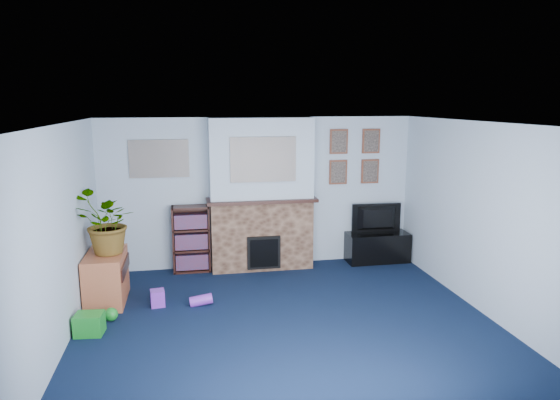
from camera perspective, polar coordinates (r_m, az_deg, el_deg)
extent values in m
cube|color=#0D1933|center=(6.26, 0.76, -13.75)|extent=(5.00, 4.50, 0.01)
cube|color=white|center=(5.68, 0.82, 8.76)|extent=(5.00, 4.50, 0.01)
cube|color=silver|center=(8.03, -2.35, 0.86)|extent=(5.00, 0.04, 2.40)
cube|color=silver|center=(3.79, 7.59, -11.33)|extent=(5.00, 0.04, 2.40)
cube|color=silver|center=(5.92, -23.75, -3.88)|extent=(0.04, 4.50, 2.40)
cube|color=silver|center=(6.79, 21.97, -1.88)|extent=(0.04, 4.50, 2.40)
cube|color=brown|center=(7.98, -2.10, -3.99)|extent=(1.60, 0.40, 1.10)
cube|color=brown|center=(7.75, -2.17, 4.60)|extent=(1.60, 0.40, 1.30)
cube|color=brown|center=(7.82, -2.10, 0.02)|extent=(1.72, 0.50, 0.05)
cube|color=brown|center=(7.84, -1.87, -6.01)|extent=(0.52, 0.08, 0.52)
cube|color=brown|center=(7.80, -1.82, -6.09)|extent=(0.44, 0.02, 0.44)
cube|color=gray|center=(7.53, -1.93, 4.64)|extent=(1.00, 0.03, 0.68)
cube|color=gray|center=(7.86, -13.66, 4.61)|extent=(0.90, 0.03, 0.58)
cube|color=brown|center=(8.19, 6.73, 6.65)|extent=(0.30, 0.03, 0.40)
cube|color=brown|center=(8.36, 10.36, 6.64)|extent=(0.30, 0.03, 0.40)
cube|color=brown|center=(8.24, 6.65, 3.18)|extent=(0.30, 0.03, 0.40)
cube|color=brown|center=(8.42, 10.24, 3.25)|extent=(0.30, 0.03, 0.40)
cube|color=black|center=(8.54, 11.05, -5.43)|extent=(1.03, 0.43, 0.49)
imported|color=black|center=(8.43, 11.12, -2.11)|extent=(0.84, 0.14, 0.48)
cube|color=black|center=(8.08, -10.11, -4.15)|extent=(0.58, 0.02, 1.05)
cube|color=black|center=(7.96, -12.08, -4.46)|extent=(0.03, 0.28, 1.05)
cube|color=black|center=(7.96, -8.12, -4.32)|extent=(0.03, 0.28, 1.05)
cube|color=black|center=(8.11, -9.98, -7.87)|extent=(0.56, 0.28, 0.03)
cube|color=black|center=(8.00, -10.06, -5.60)|extent=(0.56, 0.28, 0.03)
cube|color=black|center=(7.91, -10.14, -3.31)|extent=(0.56, 0.28, 0.03)
cube|color=black|center=(7.83, -10.23, -0.80)|extent=(0.56, 0.28, 0.03)
cube|color=black|center=(8.05, -10.01, -6.85)|extent=(0.50, 0.22, 0.24)
cube|color=black|center=(7.95, -10.09, -4.59)|extent=(0.50, 0.22, 0.24)
cube|color=black|center=(7.87, -10.17, -2.34)|extent=(0.50, 0.22, 0.22)
cube|color=#B45D39|center=(7.10, -19.23, -8.27)|extent=(0.48, 0.87, 0.67)
imported|color=#26661E|center=(6.84, -19.28, -2.49)|extent=(0.97, 1.00, 0.85)
cube|color=gold|center=(7.77, -2.33, 0.67)|extent=(0.10, 0.06, 0.14)
cylinder|color=#B2BFC6|center=(7.82, 0.03, 0.83)|extent=(0.05, 0.05, 0.16)
sphere|color=gray|center=(7.73, -5.63, 0.52)|extent=(0.12, 0.12, 0.12)
cylinder|color=purple|center=(7.92, 3.06, 0.78)|extent=(0.07, 0.07, 0.13)
cube|color=#198C26|center=(6.30, -20.97, -12.97)|extent=(0.33, 0.28, 0.25)
sphere|color=#198C26|center=(6.59, -18.75, -12.22)|extent=(0.16, 0.16, 0.16)
cube|color=purple|center=(6.85, -13.82, -10.82)|extent=(0.20, 0.20, 0.22)
cylinder|color=purple|center=(6.77, -8.99, -11.25)|extent=(0.31, 0.14, 0.18)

